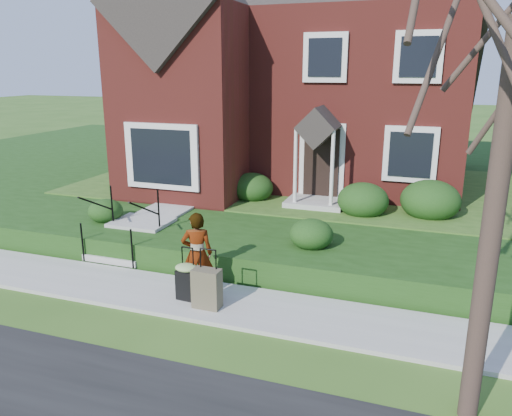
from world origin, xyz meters
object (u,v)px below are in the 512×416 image
at_px(front_steps, 132,234).
at_px(woman, 197,254).
at_px(suitcase_olive, 207,288).
at_px(suitcase_black, 187,280).

distance_m(front_steps, woman, 3.07).
relative_size(front_steps, suitcase_olive, 1.81).
distance_m(front_steps, suitcase_olive, 3.67).
bearing_deg(suitcase_olive, suitcase_black, 161.53).
xyz_separation_m(front_steps, suitcase_olive, (2.97, -2.15, -0.02)).
distance_m(front_steps, suitcase_black, 3.17).
bearing_deg(suitcase_black, woman, 80.07).
xyz_separation_m(woman, suitcase_olive, (0.42, -0.49, -0.45)).
height_order(front_steps, woman, woman).
height_order(suitcase_black, suitcase_olive, suitcase_olive).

